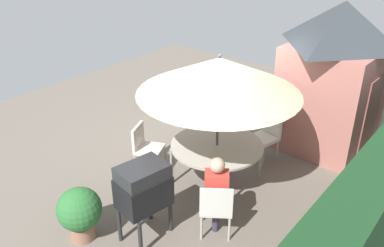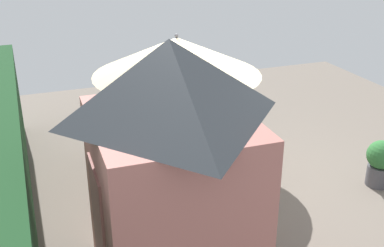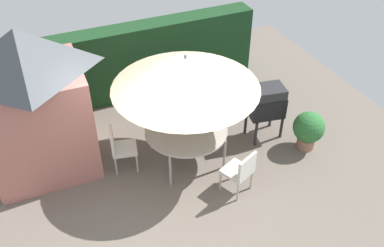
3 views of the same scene
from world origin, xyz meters
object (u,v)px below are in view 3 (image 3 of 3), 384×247
Objects in this scene: chair_toward_hedge at (241,170)px; potted_plant_by_shed at (309,129)px; person_in_red at (218,95)px; bbq_grill at (266,102)px; patio_table at (186,131)px; chair_far_side at (120,146)px; patio_umbrella at (186,73)px; garden_shed at (33,103)px; chair_near_shed at (220,103)px.

potted_plant_by_shed is at bearing 16.50° from chair_toward_hedge.
potted_plant_by_shed is 1.97m from person_in_red.
bbq_grill is 1.79m from chair_toward_hedge.
chair_far_side reaches higher than patio_table.
patio_umbrella is 1.97m from chair_toward_hedge.
garden_shed is 1.09× the size of patio_umbrella.
potted_plant_by_shed is (2.39, -0.67, -1.52)m from patio_umbrella.
chair_toward_hedge is at bearing -34.91° from garden_shed.
garden_shed is at bearing 168.14° from bbq_grill.
patio_umbrella is 1.76m from person_in_red.
garden_shed is at bearing 177.17° from person_in_red.
chair_far_side is 2.32m from chair_toward_hedge.
patio_table is at bearing -20.10° from garden_shed.
chair_toward_hedge is (-1.25, -1.24, -0.33)m from bbq_grill.
chair_toward_hedge is (1.78, -1.49, 0.00)m from chair_far_side.
patio_umbrella is 3.20× the size of potted_plant_by_shed.
chair_toward_hedge is (0.53, -1.21, -0.17)m from patio_table.
garden_shed is at bearing 162.06° from potted_plant_by_shed.
patio_umbrella reaches higher than potted_plant_by_shed.
chair_far_side is at bearing -167.50° from chair_near_shed.
garden_shed is 3.20× the size of chair_toward_hedge.
person_in_red is at bearing 134.84° from bbq_grill.
bbq_grill is at bearing 0.75° from patio_table.
person_in_red is at bearing 35.58° from patio_umbrella.
bbq_grill is at bearing -49.93° from chair_near_shed.
patio_umbrella is 2.90m from potted_plant_by_shed.
chair_far_side is at bearing -168.32° from person_in_red.
patio_umbrella is 2.01m from chair_near_shed.
garden_shed is at bearing 145.09° from chair_toward_hedge.
patio_table is at bearing 113.64° from chair_toward_hedge.
person_in_red is (-1.33, 1.42, 0.32)m from potted_plant_by_shed.
bbq_grill reaches higher than patio_table.
patio_umbrella is 2.21× the size of bbq_grill.
person_in_red reaches higher than bbq_grill.
garden_shed is 4.46m from bbq_grill.
patio_table is at bearing -90.00° from patio_umbrella.
bbq_grill is 1.45× the size of potted_plant_by_shed.
garden_shed is 3.87m from chair_toward_hedge.
chair_near_shed is 0.28m from person_in_red.
chair_toward_hedge is 0.71× the size of person_in_red.
chair_near_shed is 1.94m from potted_plant_by_shed.
person_in_red is at bearing 11.68° from chair_far_side.
potted_plant_by_shed is 0.66× the size of person_in_red.
bbq_grill is 0.95× the size of person_in_red.
chair_toward_hedge is (0.53, -1.21, -1.46)m from patio_umbrella.
patio_table is 1.76× the size of chair_toward_hedge.
chair_near_shed is (1.12, 0.80, -1.46)m from patio_umbrella.
patio_umbrella is 1.94m from chair_far_side.
potted_plant_by_shed is at bearing -46.74° from person_in_red.
chair_near_shed is 1.09× the size of potted_plant_by_shed.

